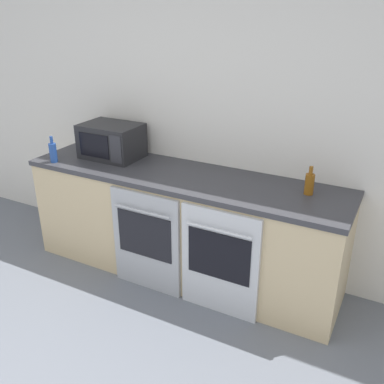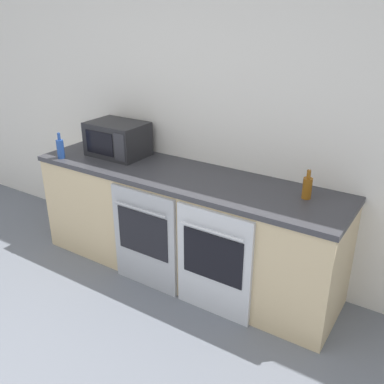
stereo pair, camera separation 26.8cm
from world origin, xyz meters
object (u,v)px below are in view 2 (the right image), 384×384
(microwave, at_px, (118,139))
(bottle_blue, at_px, (60,148))
(kettle, at_px, (96,133))
(bottle_amber, at_px, (307,187))
(oven_right, at_px, (213,264))
(oven_left, at_px, (144,239))

(microwave, distance_m, bottle_blue, 0.49)
(microwave, height_order, kettle, microwave)
(bottle_amber, bearing_deg, oven_right, -138.50)
(oven_right, xyz_separation_m, bottle_blue, (-1.57, 0.09, 0.55))
(microwave, distance_m, kettle, 0.39)
(oven_right, height_order, kettle, kettle)
(microwave, relative_size, bottle_amber, 2.43)
(microwave, bearing_deg, oven_left, -35.23)
(oven_left, distance_m, bottle_blue, 1.10)
(oven_left, xyz_separation_m, kettle, (-0.97, 0.53, 0.57))
(oven_right, bearing_deg, kettle, 161.54)
(oven_left, distance_m, oven_right, 0.62)
(bottle_amber, height_order, kettle, kettle)
(oven_left, height_order, microwave, microwave)
(bottle_amber, bearing_deg, kettle, 176.94)
(oven_left, xyz_separation_m, microwave, (-0.60, 0.42, 0.61))
(oven_right, relative_size, kettle, 3.63)
(microwave, xyz_separation_m, bottle_blue, (-0.35, -0.33, -0.06))
(oven_right, height_order, bottle_amber, bottle_amber)
(oven_right, xyz_separation_m, kettle, (-1.59, 0.53, 0.57))
(kettle, bearing_deg, oven_left, -28.77)
(oven_left, relative_size, bottle_blue, 3.71)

